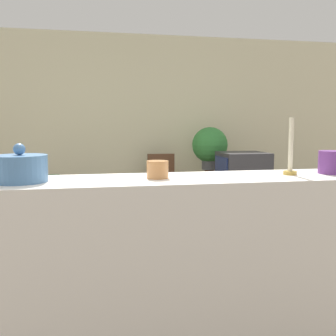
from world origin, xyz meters
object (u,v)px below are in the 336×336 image
at_px(couch, 71,237).
at_px(wooden_chair, 162,183).
at_px(television, 242,171).
at_px(potted_plant, 210,146).
at_px(decorative_bowl, 20,168).

distance_m(couch, wooden_chair, 2.04).
relative_size(television, potted_plant, 0.95).
relative_size(wooden_chair, potted_plant, 1.51).
bearing_deg(wooden_chair, potted_plant, -0.49).
xyz_separation_m(potted_plant, decorative_bowl, (-1.96, -3.41, 0.10)).
distance_m(couch, decorative_bowl, 1.96).
bearing_deg(potted_plant, television, -72.32).
height_order(television, wooden_chair, television).
bearing_deg(television, wooden_chair, 142.50).
xyz_separation_m(wooden_chair, decorative_bowl, (-1.26, -3.41, 0.63)).
bearing_deg(decorative_bowl, television, 51.13).
xyz_separation_m(television, decorative_bowl, (-2.18, -2.71, 0.39)).
xyz_separation_m(couch, wooden_chair, (1.18, 1.65, 0.24)).
relative_size(wooden_chair, decorative_bowl, 3.80).
relative_size(couch, potted_plant, 3.22).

